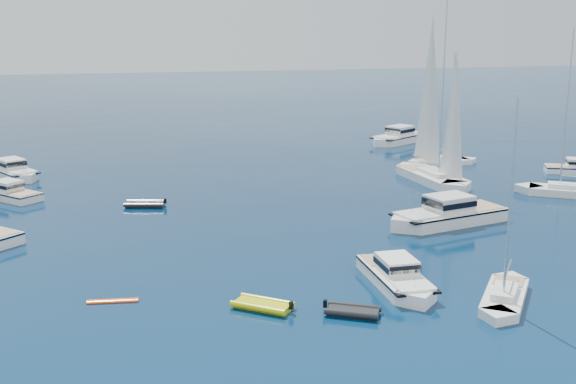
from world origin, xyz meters
name	(u,v)px	position (x,y,z in m)	size (l,w,h in m)	color
ground	(434,320)	(0.00, 0.00, 0.00)	(400.00, 400.00, 0.00)	navy
motor_cruiser_near	(397,286)	(-0.03, 5.59, 0.00)	(2.81, 9.18, 2.41)	white
motor_cruiser_centre	(446,224)	(9.24, 18.33, 0.00)	(3.61, 11.79, 3.10)	silver
motor_cruiser_far_l	(7,198)	(-27.65, 36.01, 0.00)	(2.60, 8.49, 2.23)	silver
motor_cruiser_distant	(398,143)	(20.37, 57.51, 0.00)	(3.43, 11.21, 2.94)	white
motor_cruiser_horizon	(13,177)	(-28.38, 45.86, 0.00)	(2.97, 9.69, 2.54)	white
sailboat_fore	(504,301)	(5.34, 1.66, 0.00)	(2.28, 8.77, 12.90)	white
sailboat_mid_r	(571,196)	(25.33, 24.80, 0.00)	(2.91, 11.18, 16.43)	white
sailboat_centre	(442,164)	(19.73, 41.95, 0.00)	(2.36, 9.09, 13.36)	white
sailboat_sails_r	(432,181)	(14.76, 33.70, 0.00)	(3.51, 13.52, 19.87)	white
tender_yellow	(263,308)	(-9.13, 3.87, 0.00)	(2.03, 3.71, 0.95)	#CBD20C
tender_grey_near	(353,315)	(-4.22, 1.77, 0.00)	(1.84, 3.29, 0.95)	black
tender_grey_far	(145,206)	(-14.98, 29.82, 0.00)	(2.04, 3.74, 0.95)	black
kayak_orange	(113,302)	(-17.75, 6.91, 0.00)	(0.56, 3.04, 0.30)	#E7450A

